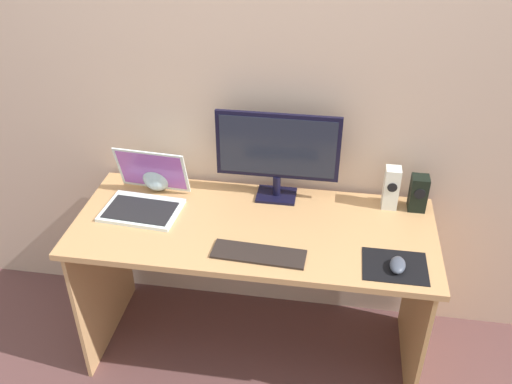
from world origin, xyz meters
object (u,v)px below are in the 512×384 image
at_px(monitor, 277,151).
at_px(speaker_near_monitor, 391,188).
at_px(speaker_right, 418,193).
at_px(fishbowl, 158,175).
at_px(laptop, 145,197).
at_px(keyboard_external, 259,254).
at_px(mouse, 398,265).

xyz_separation_m(monitor, speaker_near_monitor, (0.51, -0.00, -0.14)).
bearing_deg(speaker_right, fishbowl, -179.61).
bearing_deg(fishbowl, speaker_near_monitor, 0.44).
relative_size(laptop, keyboard_external, 0.95).
distance_m(speaker_near_monitor, keyboard_external, 0.69).
distance_m(speaker_right, fishbowl, 1.19).
height_order(speaker_right, keyboard_external, speaker_right).
bearing_deg(speaker_near_monitor, laptop, -171.47).
relative_size(monitor, speaker_right, 3.33).
bearing_deg(mouse, laptop, 172.70).
bearing_deg(laptop, fishbowl, 84.31).
height_order(laptop, keyboard_external, laptop).
distance_m(speaker_right, laptop, 1.21).
xyz_separation_m(speaker_right, laptop, (-1.20, -0.16, -0.03)).
xyz_separation_m(monitor, laptop, (-0.57, -0.17, -0.19)).
height_order(monitor, speaker_right, monitor).
height_order(speaker_near_monitor, fishbowl, speaker_near_monitor).
bearing_deg(monitor, speaker_near_monitor, -0.37).
bearing_deg(speaker_right, speaker_near_monitor, 179.95).
distance_m(monitor, speaker_near_monitor, 0.53).
distance_m(fishbowl, keyboard_external, 0.69).
distance_m(monitor, laptop, 0.62).
bearing_deg(speaker_right, laptop, -172.31).
bearing_deg(monitor, laptop, -163.86).
bearing_deg(speaker_right, keyboard_external, -146.31).
bearing_deg(monitor, mouse, -39.87).
distance_m(speaker_near_monitor, mouse, 0.44).
xyz_separation_m(fishbowl, mouse, (1.08, -0.42, -0.05)).
height_order(monitor, speaker_near_monitor, monitor).
bearing_deg(speaker_right, mouse, -103.76).
xyz_separation_m(monitor, keyboard_external, (-0.02, -0.43, -0.23)).
distance_m(laptop, fishbowl, 0.16).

